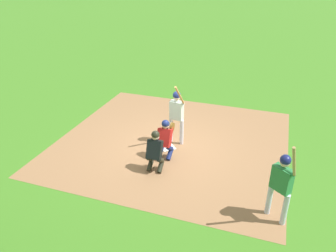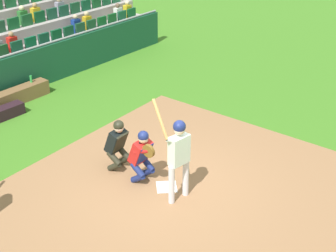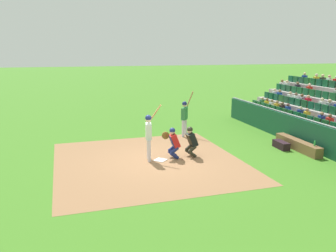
% 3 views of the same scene
% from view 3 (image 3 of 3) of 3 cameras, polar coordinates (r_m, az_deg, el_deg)
% --- Properties ---
extents(ground_plane, '(160.00, 160.00, 0.00)m').
position_cam_3_polar(ground_plane, '(13.93, -1.26, -5.67)').
color(ground_plane, '#3F7921').
extents(infield_dirt_patch, '(7.81, 7.45, 0.01)m').
position_cam_3_polar(infield_dirt_patch, '(13.83, -3.28, -5.82)').
color(infield_dirt_patch, '#966A47').
rests_on(infield_dirt_patch, ground_plane).
extents(home_plate_marker, '(0.62, 0.62, 0.02)m').
position_cam_3_polar(home_plate_marker, '(13.93, -1.26, -5.61)').
color(home_plate_marker, white).
rests_on(home_plate_marker, infield_dirt_patch).
extents(batter_at_plate, '(0.58, 0.72, 2.23)m').
position_cam_3_polar(batter_at_plate, '(13.66, -3.20, -0.99)').
color(batter_at_plate, silver).
rests_on(batter_at_plate, ground_plane).
extents(catcher_crouching, '(0.46, 0.71, 1.30)m').
position_cam_3_polar(catcher_crouching, '(14.00, 0.85, -2.50)').
color(catcher_crouching, navy).
rests_on(catcher_crouching, ground_plane).
extents(home_plate_umpire, '(0.49, 0.48, 1.30)m').
position_cam_3_polar(home_plate_umpire, '(14.21, 3.83, -2.36)').
color(home_plate_umpire, '#2A291C').
rests_on(home_plate_umpire, ground_plane).
extents(dugout_wall, '(15.02, 0.24, 1.33)m').
position_cam_3_polar(dugout_wall, '(16.69, 21.97, -1.25)').
color(dugout_wall, '#154731').
rests_on(dugout_wall, ground_plane).
extents(dugout_bench, '(2.84, 0.40, 0.44)m').
position_cam_3_polar(dugout_bench, '(16.34, 20.63, -2.93)').
color(dugout_bench, brown).
rests_on(dugout_bench, ground_plane).
extents(water_bottle_on_bench, '(0.07, 0.07, 0.21)m').
position_cam_3_polar(water_bottle_on_bench, '(15.55, 23.06, -2.66)').
color(water_bottle_on_bench, green).
rests_on(water_bottle_on_bench, dugout_bench).
extents(equipment_duffel_bag, '(0.93, 0.39, 0.33)m').
position_cam_3_polar(equipment_duffel_bag, '(16.31, 18.18, -2.99)').
color(equipment_duffel_bag, black).
rests_on(equipment_duffel_bag, ground_plane).
extents(on_deck_batter, '(0.55, 0.74, 2.27)m').
position_cam_3_polar(on_deck_batter, '(17.60, 2.76, 1.94)').
color(on_deck_batter, silver).
rests_on(on_deck_batter, ground_plane).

